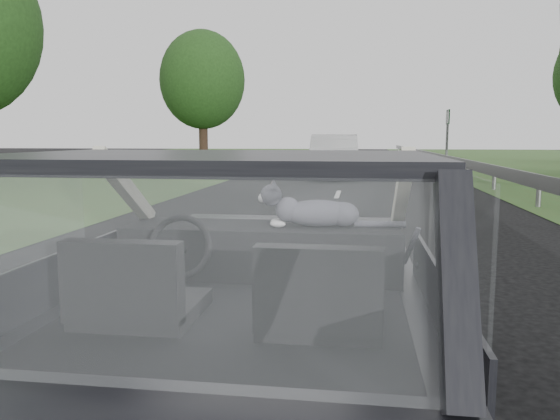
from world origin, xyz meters
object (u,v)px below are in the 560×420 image
(subject_car, at_px, (240,303))
(cat, at_px, (318,211))
(highway_sign, at_px, (447,140))
(other_car, at_px, (334,156))

(subject_car, xyz_separation_m, cat, (0.32, 0.63, 0.36))
(subject_car, xyz_separation_m, highway_sign, (4.66, 24.52, 0.68))
(other_car, bearing_deg, cat, -90.06)
(subject_car, height_order, cat, subject_car)
(subject_car, distance_m, other_car, 18.23)
(subject_car, bearing_deg, cat, 62.73)
(cat, bearing_deg, subject_car, -124.39)
(subject_car, bearing_deg, highway_sign, 79.25)
(cat, relative_size, other_car, 0.12)
(other_car, xyz_separation_m, highway_sign, (5.06, 6.30, 0.59))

